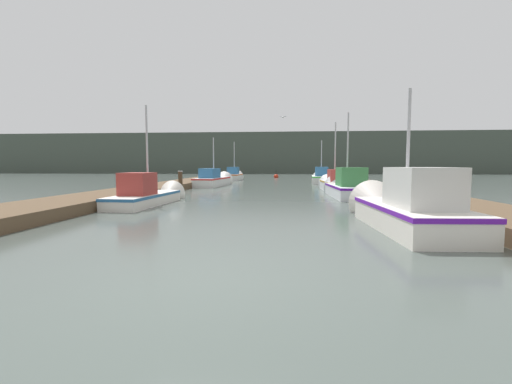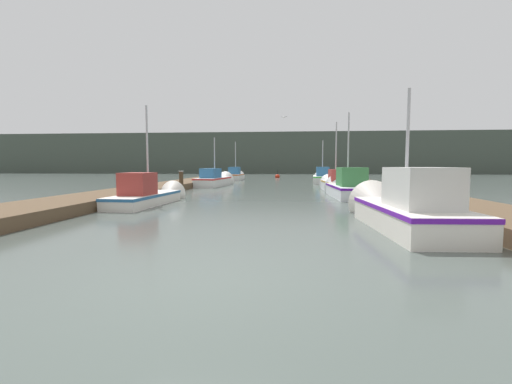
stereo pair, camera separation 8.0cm
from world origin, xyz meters
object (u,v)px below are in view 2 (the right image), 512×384
object	(u,v)px
fishing_boat_1	(150,195)
fishing_boat_2	(346,187)
fishing_boat_6	(236,176)
fishing_boat_3	(335,183)
channel_buoy	(277,176)
fishing_boat_4	(216,180)
mooring_piling_0	(220,175)
seagull_lead	(284,117)
mooring_piling_2	(181,180)
fishing_boat_5	(322,178)
fishing_boat_0	(401,207)
mooring_piling_1	(353,182)

from	to	relation	value
fishing_boat_1	fishing_boat_2	size ratio (longest dim) A/B	0.93
fishing_boat_6	fishing_boat_3	bearing A→B (deg)	-58.81
fishing_boat_1	channel_buoy	distance (m)	29.86
fishing_boat_4	mooring_piling_0	world-z (taller)	fishing_boat_4
fishing_boat_2	seagull_lead	distance (m)	12.86
mooring_piling_2	fishing_boat_1	bearing A→B (deg)	-81.87
fishing_boat_1	fishing_boat_3	world-z (taller)	fishing_boat_3
fishing_boat_3	mooring_piling_2	size ratio (longest dim) A/B	4.17
fishing_boat_2	seagull_lead	xyz separation A→B (m)	(-3.36, 11.28, 5.17)
fishing_boat_5	mooring_piling_0	bearing A→B (deg)	175.45
fishing_boat_4	fishing_boat_2	bearing A→B (deg)	-38.43
fishing_boat_2	channel_buoy	size ratio (longest dim) A/B	5.18
fishing_boat_0	fishing_boat_5	size ratio (longest dim) A/B	0.93
fishing_boat_2	fishing_boat_3	world-z (taller)	fishing_boat_3
fishing_boat_1	fishing_boat_2	xyz separation A→B (m)	(8.70, 4.36, 0.07)
fishing_boat_0	mooring_piling_2	bearing A→B (deg)	126.13
fishing_boat_5	mooring_piling_1	distance (m)	8.41
fishing_boat_3	fishing_boat_6	bearing A→B (deg)	119.05
fishing_boat_1	mooring_piling_1	distance (m)	13.84
fishing_boat_3	seagull_lead	size ratio (longest dim) A/B	9.17
fishing_boat_2	fishing_boat_3	xyz separation A→B (m)	(-0.05, 4.10, -0.03)
fishing_boat_5	channel_buoy	distance (m)	12.43
fishing_boat_1	fishing_boat_5	distance (m)	19.97
fishing_boat_1	fishing_boat_4	size ratio (longest dim) A/B	0.86
fishing_boat_3	seagull_lead	distance (m)	9.46
fishing_boat_5	fishing_boat_4	bearing A→B (deg)	-144.03
fishing_boat_6	channel_buoy	bearing A→B (deg)	57.50
fishing_boat_0	fishing_boat_6	distance (m)	28.59
fishing_boat_2	channel_buoy	world-z (taller)	fishing_boat_2
mooring_piling_1	fishing_boat_0	bearing A→B (deg)	-95.58
fishing_boat_2	fishing_boat_5	xyz separation A→B (m)	(0.12, 13.55, 0.00)
fishing_boat_2	channel_buoy	distance (m)	25.53
fishing_boat_2	mooring_piling_2	xyz separation A→B (m)	(-9.80, 3.31, 0.16)
fishing_boat_6	mooring_piling_0	world-z (taller)	fishing_boat_6
fishing_boat_5	channel_buoy	size ratio (longest dim) A/B	5.34
fishing_boat_1	channel_buoy	size ratio (longest dim) A/B	4.83
fishing_boat_3	mooring_piling_0	xyz separation A→B (m)	(-9.58, 10.95, 0.17)
fishing_boat_2	fishing_boat_3	size ratio (longest dim) A/B	1.09
channel_buoy	seagull_lead	bearing A→B (deg)	-86.21
fishing_boat_0	fishing_boat_4	bearing A→B (deg)	113.99
fishing_boat_0	mooring_piling_2	distance (m)	15.48
fishing_boat_3	fishing_boat_0	bearing A→B (deg)	-91.65
fishing_boat_5	mooring_piling_2	distance (m)	14.26
fishing_boat_3	seagull_lead	xyz separation A→B (m)	(-3.32, 7.18, 5.20)
fishing_boat_6	fishing_boat_1	bearing A→B (deg)	-89.67
fishing_boat_4	channel_buoy	bearing A→B (deg)	80.84
fishing_boat_4	mooring_piling_1	bearing A→B (deg)	-11.47
fishing_boat_1	mooring_piling_0	bearing A→B (deg)	95.57
mooring_piling_2	fishing_boat_4	bearing A→B (deg)	76.02
fishing_boat_5	fishing_boat_6	size ratio (longest dim) A/B	1.26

